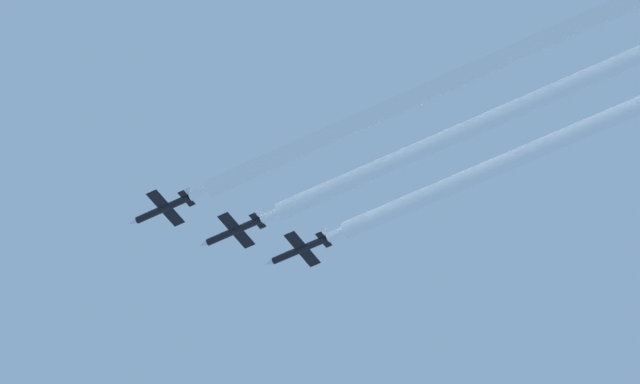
# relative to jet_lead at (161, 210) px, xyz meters

# --- Properties ---
(jet_lead) EXTENTS (7.32, 10.66, 2.56)m
(jet_lead) POSITION_rel_jet_lead_xyz_m (0.00, 0.00, 0.00)
(jet_lead) COLOR black
(jet_second_echelon) EXTENTS (7.32, 10.66, 2.56)m
(jet_second_echelon) POSITION_rel_jet_lead_xyz_m (7.76, -6.86, -1.23)
(jet_second_echelon) COLOR black
(jet_third_echelon) EXTENTS (7.32, 10.66, 2.56)m
(jet_third_echelon) POSITION_rel_jet_lead_xyz_m (14.81, -13.44, -2.25)
(jet_third_echelon) COLOR black
(smoke_trail_lead) EXTENTS (2.47, 78.83, 2.47)m
(smoke_trail_lead) POSITION_rel_jet_lead_xyz_m (-0.00, -44.30, -0.03)
(smoke_trail_lead) COLOR white
(smoke_trail_second_echelon) EXTENTS (2.47, 75.30, 2.47)m
(smoke_trail_second_echelon) POSITION_rel_jet_lead_xyz_m (7.76, -49.39, -1.26)
(smoke_trail_second_echelon) COLOR white
(smoke_trail_third_echelon) EXTENTS (2.47, 73.98, 2.47)m
(smoke_trail_third_echelon) POSITION_rel_jet_lead_xyz_m (14.81, -55.31, -2.27)
(smoke_trail_third_echelon) COLOR white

